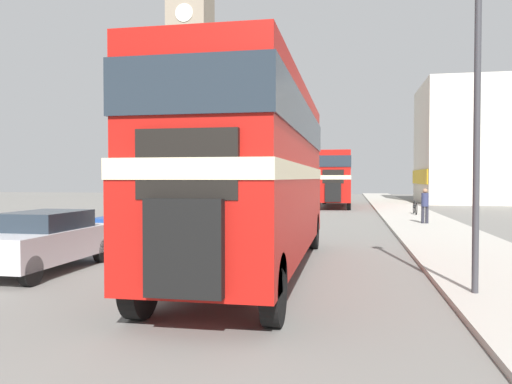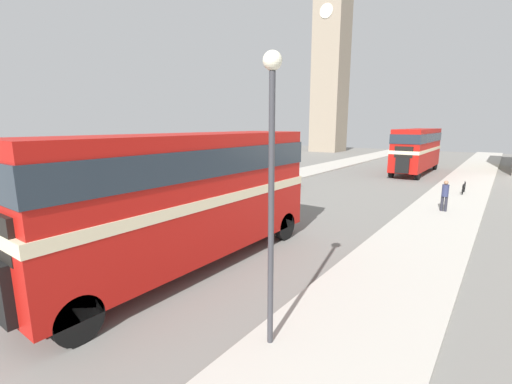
{
  "view_description": "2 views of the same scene",
  "coord_description": "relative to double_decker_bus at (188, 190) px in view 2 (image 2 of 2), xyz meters",
  "views": [
    {
      "loc": [
        3.25,
        -12.17,
        2.24
      ],
      "look_at": [
        1.04,
        -0.45,
        1.91
      ],
      "focal_mm": 35.0,
      "sensor_mm": 36.0,
      "label": 1
    },
    {
      "loc": [
        9.17,
        -7.83,
        4.67
      ],
      "look_at": [
        0.0,
        4.62,
        1.6
      ],
      "focal_mm": 24.0,
      "sensor_mm": 36.0,
      "label": 2
    }
  ],
  "objects": [
    {
      "name": "bus_distant",
      "position": [
        1.07,
        28.13,
        -0.08
      ],
      "size": [
        2.46,
        10.43,
        4.23
      ],
      "color": "#B2140F",
      "rests_on": "ground_plane"
    },
    {
      "name": "street_lamp",
      "position": [
        4.5,
        -1.92,
        1.35
      ],
      "size": [
        0.36,
        0.36,
        5.86
      ],
      "color": "#38383D",
      "rests_on": "sidewalk_right"
    },
    {
      "name": "car_parked_far",
      "position": [
        -4.98,
        12.33,
        -1.87
      ],
      "size": [
        1.78,
        4.5,
        1.39
      ],
      "color": "beige",
      "rests_on": "ground_plane"
    },
    {
      "name": "sidewalk_left",
      "position": [
        -7.79,
        0.48,
        -2.55
      ],
      "size": [
        3.5,
        120.0,
        0.12
      ],
      "color": "#B7B2A8",
      "rests_on": "ground_plane"
    },
    {
      "name": "bicycle_on_pavement",
      "position": [
        6.01,
        18.95,
        -2.12
      ],
      "size": [
        0.05,
        1.76,
        0.78
      ],
      "color": "black",
      "rests_on": "sidewalk_right"
    },
    {
      "name": "pedestrian_walking",
      "position": [
        5.69,
        12.8,
        -1.56
      ],
      "size": [
        0.33,
        0.33,
        1.64
      ],
      "color": "#282833",
      "rests_on": "sidewalk_right"
    },
    {
      "name": "car_parked_near",
      "position": [
        -5.04,
        -0.91,
        -1.86
      ],
      "size": [
        1.67,
        3.92,
        1.44
      ],
      "color": "silver",
      "rests_on": "ground_plane"
    },
    {
      "name": "car_parked_mid",
      "position": [
        -4.99,
        4.89,
        -1.88
      ],
      "size": [
        1.79,
        4.48,
        1.37
      ],
      "color": "#1E479E",
      "rests_on": "ground_plane"
    },
    {
      "name": "double_decker_bus",
      "position": [
        0.0,
        0.0,
        0.0
      ],
      "size": [
        2.47,
        10.6,
        4.37
      ],
      "color": "#B2140F",
      "rests_on": "ground_plane"
    },
    {
      "name": "ground_plane",
      "position": [
        -1.04,
        0.48,
        -2.61
      ],
      "size": [
        120.0,
        120.0,
        0.0
      ],
      "primitive_type": "plane",
      "color": "slate"
    },
    {
      "name": "sidewalk_right",
      "position": [
        5.71,
        0.48,
        -2.55
      ],
      "size": [
        3.5,
        120.0,
        0.12
      ],
      "color": "#B7B2A8",
      "rests_on": "ground_plane"
    },
    {
      "name": "church_tower",
      "position": [
        -17.51,
        48.63,
        17.86
      ],
      "size": [
        5.14,
        5.14,
        40.05
      ],
      "color": "gray",
      "rests_on": "ground_plane"
    }
  ]
}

